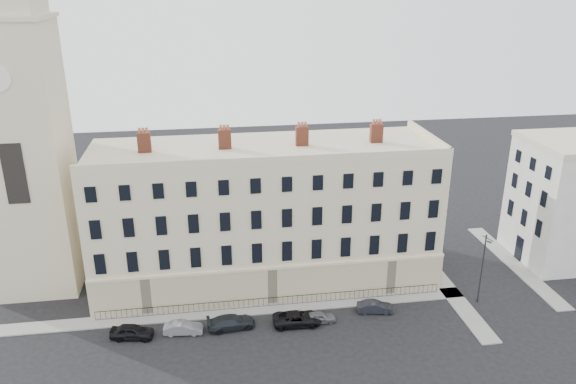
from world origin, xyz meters
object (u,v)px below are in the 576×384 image
(car_c, at_px, (231,322))
(car_f, at_px, (375,307))
(car_b, at_px, (183,328))
(car_d, at_px, (297,319))
(streetlamp, at_px, (483,266))
(car_e, at_px, (319,317))
(car_a, at_px, (132,332))

(car_c, xyz_separation_m, car_f, (14.38, 0.58, -0.07))
(car_b, height_order, car_d, car_d)
(streetlamp, bearing_deg, car_d, 167.48)
(car_c, bearing_deg, car_f, -94.12)
(car_c, distance_m, car_e, 8.50)
(car_b, distance_m, car_e, 13.02)
(car_c, bearing_deg, car_b, 85.68)
(car_c, xyz_separation_m, streetlamp, (25.42, 0.71, 3.58))
(car_e, xyz_separation_m, streetlamp, (16.92, 1.02, 3.69))
(car_a, height_order, car_c, car_a)
(car_c, relative_size, car_f, 1.28)
(car_f, bearing_deg, car_b, 101.34)
(car_b, bearing_deg, car_c, -82.40)
(car_a, bearing_deg, car_d, -81.40)
(car_a, height_order, car_d, car_a)
(car_a, relative_size, car_c, 0.88)
(car_c, relative_size, streetlamp, 0.60)
(car_f, relative_size, streetlamp, 0.47)
(car_e, xyz_separation_m, car_f, (5.88, 0.88, 0.04))
(car_b, distance_m, car_f, 18.92)
(car_e, relative_size, streetlamp, 0.42)
(car_f, height_order, streetlamp, streetlamp)
(car_c, height_order, streetlamp, streetlamp)
(car_a, distance_m, car_e, 17.69)
(car_d, xyz_separation_m, car_e, (2.17, 0.05, -0.11))
(car_a, height_order, car_b, car_a)
(car_a, distance_m, car_f, 23.58)
(car_d, bearing_deg, streetlamp, -85.29)
(car_d, bearing_deg, car_b, 90.53)
(car_c, height_order, car_f, car_c)
(car_b, relative_size, car_c, 0.80)
(car_a, xyz_separation_m, car_d, (15.51, -0.17, -0.02))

